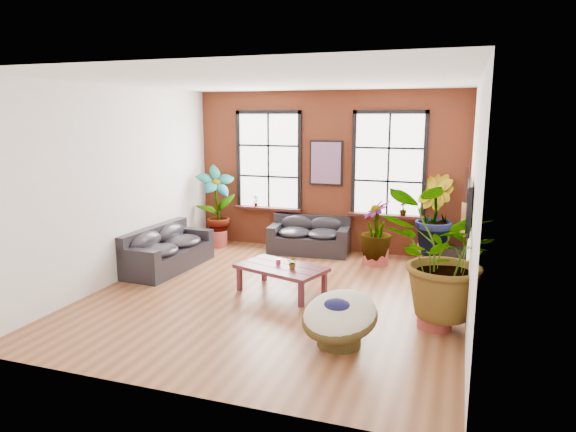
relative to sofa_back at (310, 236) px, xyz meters
name	(u,v)px	position (x,y,z in m)	size (l,w,h in m)	color
room	(279,191)	(0.26, -2.70, 1.39)	(6.04, 6.54, 3.54)	brown
sofa_back	(310,236)	(0.00, 0.00, 0.00)	(1.79, 0.98, 0.80)	black
sofa_left	(166,250)	(-2.35, -2.06, 0.01)	(0.97, 2.11, 0.82)	black
coffee_table	(281,269)	(0.29, -2.69, 0.06)	(1.66, 1.25, 0.57)	#4A1A24
papasan_chair	(339,317)	(1.68, -4.35, 0.03)	(1.25, 1.26, 0.75)	#463819
poster	(326,163)	(0.26, 0.33, 1.59)	(0.74, 0.06, 0.98)	black
tv_wall_unit	(467,209)	(3.19, -2.25, 1.18)	(0.13, 1.86, 1.20)	black
media_box	(455,259)	(3.05, -0.39, -0.14)	(0.68, 0.63, 0.45)	black
pot_back_left	(217,238)	(-2.20, -0.16, -0.18)	(0.52, 0.52, 0.36)	#993A32
pot_back_right	(430,254)	(2.56, 0.01, -0.17)	(0.59, 0.59, 0.37)	#993A32
pot_right_wall	(435,315)	(2.84, -3.35, -0.18)	(0.62, 0.62, 0.36)	#993A32
pot_mid	(376,255)	(1.53, -0.45, -0.17)	(0.57, 0.57, 0.37)	#993A32
floor_plant_back_left	(217,203)	(-2.19, -0.13, 0.65)	(0.90, 0.61, 1.71)	#215416
floor_plant_back_right	(432,215)	(2.56, 0.05, 0.62)	(0.91, 0.74, 1.66)	#215416
floor_plant_right_wall	(440,257)	(2.87, -3.38, 0.69)	(1.60, 1.38, 1.78)	#215416
floor_plant_mid	(376,229)	(1.52, -0.48, 0.37)	(0.66, 0.66, 1.18)	#215416
table_plant	(293,263)	(0.52, -2.77, 0.22)	(0.19, 0.17, 0.22)	#215416
sill_plant_left	(256,201)	(-1.39, 0.28, 0.68)	(0.14, 0.10, 0.27)	#215416
sill_plant_right	(403,209)	(1.96, 0.28, 0.68)	(0.15, 0.15, 0.27)	#215416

